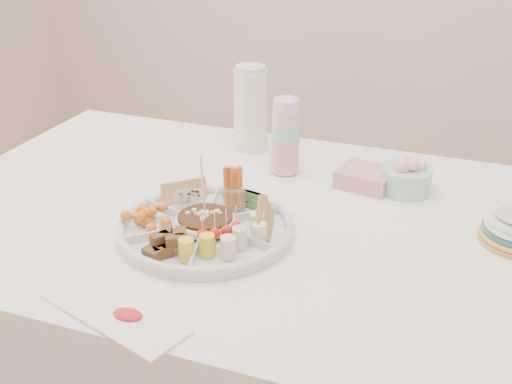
% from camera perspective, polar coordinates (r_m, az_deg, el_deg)
% --- Properties ---
extents(dining_table, '(1.52, 1.02, 0.76)m').
position_cam_1_polar(dining_table, '(1.71, -1.33, -13.04)').
color(dining_table, white).
rests_on(dining_table, floor).
extents(party_tray, '(0.47, 0.47, 0.04)m').
position_cam_1_polar(party_tray, '(1.40, -4.51, -2.94)').
color(party_tray, silver).
rests_on(party_tray, dining_table).
extents(bean_dip, '(0.15, 0.15, 0.04)m').
position_cam_1_polar(bean_dip, '(1.40, -4.52, -2.67)').
color(bean_dip, black).
rests_on(bean_dip, party_tray).
extents(tortillas, '(0.11, 0.11, 0.05)m').
position_cam_1_polar(tortillas, '(1.38, 0.80, -2.44)').
color(tortillas, '#C57F50').
rests_on(tortillas, party_tray).
extents(carrot_cucumber, '(0.14, 0.14, 0.10)m').
position_cam_1_polar(carrot_cucumber, '(1.47, -1.31, 0.44)').
color(carrot_cucumber, orange).
rests_on(carrot_cucumber, party_tray).
extents(pita_raisins, '(0.12, 0.12, 0.05)m').
position_cam_1_polar(pita_raisins, '(1.50, -6.22, -0.03)').
color(pita_raisins, tan).
rests_on(pita_raisins, party_tray).
extents(cherries, '(0.13, 0.13, 0.04)m').
position_cam_1_polar(cherries, '(1.42, -9.68, -2.16)').
color(cherries, orange).
rests_on(cherries, party_tray).
extents(granola_chunks, '(0.12, 0.12, 0.04)m').
position_cam_1_polar(granola_chunks, '(1.31, -8.19, -4.61)').
color(granola_chunks, '#49381E').
rests_on(granola_chunks, party_tray).
extents(banana_tomato, '(0.13, 0.13, 0.08)m').
position_cam_1_polar(banana_tomato, '(1.28, -2.58, -4.08)').
color(banana_tomato, tan).
rests_on(banana_tomato, party_tray).
extents(cup_stack, '(0.09, 0.09, 0.21)m').
position_cam_1_polar(cup_stack, '(1.67, 2.63, 5.01)').
color(cup_stack, '#BFE1B6').
rests_on(cup_stack, dining_table).
extents(thermos, '(0.10, 0.10, 0.25)m').
position_cam_1_polar(thermos, '(1.82, -0.48, 7.51)').
color(thermos, white).
rests_on(thermos, dining_table).
extents(flower_bowl, '(0.15, 0.15, 0.09)m').
position_cam_1_polar(flower_bowl, '(1.62, 13.24, 1.54)').
color(flower_bowl, '#8CB2A0').
rests_on(flower_bowl, dining_table).
extents(napkin_stack, '(0.15, 0.14, 0.04)m').
position_cam_1_polar(napkin_stack, '(1.65, 9.73, 1.27)').
color(napkin_stack, '#D08D8C').
rests_on(napkin_stack, dining_table).
extents(placemat, '(0.31, 0.19, 0.01)m').
position_cam_1_polar(placemat, '(1.19, -12.56, -10.50)').
color(placemat, white).
rests_on(placemat, dining_table).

